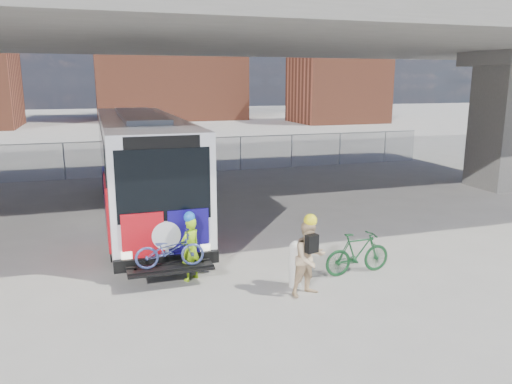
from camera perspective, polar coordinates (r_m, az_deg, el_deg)
name	(u,v)px	position (r m, az deg, el deg)	size (l,w,h in m)	color
ground	(224,243)	(15.08, -3.66, -5.83)	(160.00, 160.00, 0.00)	#9E9991
bus	(141,158)	(17.98, -13.02, 3.79)	(2.67, 12.90, 3.69)	silver
overpass	(193,28)	(18.31, -7.22, 18.09)	(40.00, 16.00, 7.95)	#605E59
chainlink_fence	(166,147)	(26.33, -10.21, 5.09)	(30.00, 0.06, 30.00)	gray
brick_buildings	(133,75)	(62.29, -13.92, 12.81)	(54.00, 22.00, 12.00)	brown
smokestack	(222,23)	(71.49, -3.85, 18.74)	(2.20, 2.20, 25.00)	brown
bollard	(295,262)	(11.83, 4.51, -8.01)	(0.29, 0.29, 1.13)	beige
cyclist_hivis	(190,247)	(12.21, -7.53, -6.28)	(0.68, 0.63, 1.72)	#9AD816
cyclist_tan	(310,257)	(11.32, 6.14, -7.42)	(0.98, 0.85, 1.90)	#D6B489
bike_parked	(358,253)	(12.83, 11.54, -6.87)	(0.51, 1.79, 1.08)	#164722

